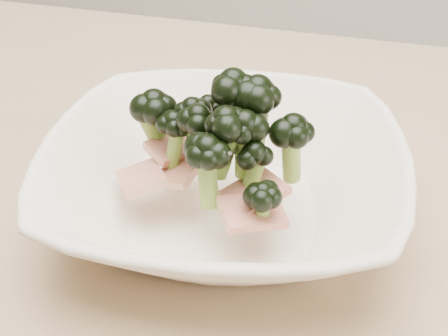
% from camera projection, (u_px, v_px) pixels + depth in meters
% --- Properties ---
extents(dining_table, '(1.20, 0.80, 0.75)m').
position_uv_depth(dining_table, '(188.00, 251.00, 0.65)').
color(dining_table, tan).
rests_on(dining_table, ground).
extents(broccoli_dish, '(0.35, 0.35, 0.14)m').
position_uv_depth(broccoli_dish, '(224.00, 177.00, 0.52)').
color(broccoli_dish, '#F2E4CD').
rests_on(broccoli_dish, dining_table).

